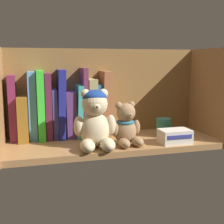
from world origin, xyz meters
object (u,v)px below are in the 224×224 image
book_0 (13,108)px  book_10 (90,107)px  book_2 (32,105)px  book_11 (97,109)px  book_7 (70,114)px  book_9 (83,102)px  book_3 (40,105)px  book_5 (54,113)px  book_1 (23,118)px  teddy_bear_smaller (126,126)px  pillar_candle (164,127)px  book_12 (104,103)px  book_8 (78,110)px  teddy_bear_larger (95,120)px  book_4 (48,106)px  book_6 (61,104)px  small_product_box (175,136)px

book_0 → book_10: (26.94, 0.00, -0.81)cm
book_2 → book_11: bearing=0.0°
book_7 → book_9: bearing=0.0°
book_3 → book_5: bearing=0.0°
book_1 → book_2: book_2 is taller
teddy_bear_smaller → pillar_candle: (16.73, 7.48, -2.81)cm
book_11 → book_12: size_ratio=0.80×
book_2 → book_12: same height
book_5 → book_8: book_8 is taller
book_5 → book_11: size_ratio=0.93×
book_10 → pillar_candle: book_10 is taller
book_1 → teddy_bear_larger: bearing=-38.1°
book_5 → book_8: size_ratio=0.93×
book_4 → teddy_bear_smaller: bearing=-34.7°
book_11 → teddy_bear_larger: (-4.47, -17.18, -0.63)cm
book_0 → book_12: book_12 is taller
book_2 → book_5: (7.43, 0.00, -3.03)cm
book_9 → book_12: 7.88cm
book_5 → book_2: bearing=180.0°
book_4 → book_12: bearing=0.0°
book_3 → book_12: bearing=0.0°
book_11 → book_10: bearing=180.0°
book_12 → book_7: bearing=180.0°
book_9 → book_2: bearing=180.0°
book_2 → book_9: bearing=0.0°
book_1 → book_9: (21.17, 0.00, 4.70)cm
book_1 → teddy_bear_larger: teddy_bear_larger is taller
book_7 → book_8: 3.11cm
book_0 → book_2: size_ratio=0.95×
book_10 → pillar_candle: size_ratio=3.23×
book_4 → book_11: bearing=0.0°
book_3 → book_9: book_9 is taller
book_9 → teddy_bear_smaller: (11.14, -16.45, -6.27)cm
book_9 → teddy_bear_larger: 17.56cm
book_9 → book_6: bearing=180.0°
book_5 → small_product_box: book_5 is taller
book_1 → book_5: 10.78cm
book_6 → pillar_candle: bearing=-14.0°
book_7 → pillar_candle: book_7 is taller
book_0 → book_1: book_0 is taller
book_4 → book_11: 17.90cm
book_7 → book_5: bearing=180.0°
book_12 → teddy_bear_smaller: book_12 is taller
teddy_bear_smaller → small_product_box: size_ratio=1.40×
book_10 → book_11: bearing=0.0°
book_4 → small_product_box: bearing=-25.5°
book_3 → book_6: 7.00cm
book_9 → book_12: size_ratio=1.05×
book_3 → small_product_box: (42.41, -19.00, -9.60)cm
teddy_bear_smaller → pillar_candle: size_ratio=2.20×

